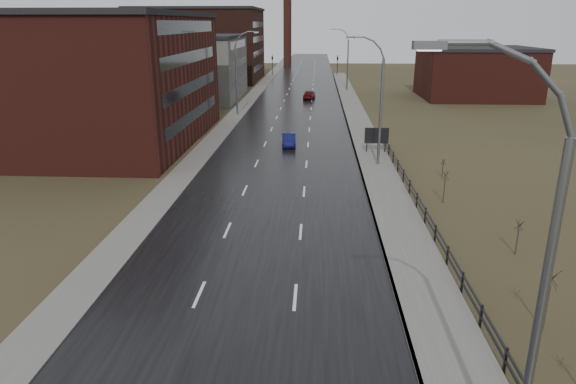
# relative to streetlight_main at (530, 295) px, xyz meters

# --- Properties ---
(road) EXTENTS (14.00, 300.00, 0.06)m
(road) POSITION_rel_streetlight_main_xyz_m (-8.47, 58.00, -6.03)
(road) COLOR black
(road) RESTS_ON ground
(sidewalk_right) EXTENTS (3.20, 180.00, 0.18)m
(sidewalk_right) POSITION_rel_streetlight_main_xyz_m (0.13, 33.00, -5.97)
(sidewalk_right) COLOR #595651
(sidewalk_right) RESTS_ON ground
(curb_right) EXTENTS (0.16, 180.00, 0.18)m
(curb_right) POSITION_rel_streetlight_main_xyz_m (-1.39, 33.00, -5.97)
(curb_right) COLOR slate
(curb_right) RESTS_ON ground
(sidewalk_left) EXTENTS (2.40, 260.00, 0.12)m
(sidewalk_left) POSITION_rel_streetlight_main_xyz_m (-16.67, 58.00, -6.00)
(sidewalk_left) COLOR #595651
(sidewalk_left) RESTS_ON ground
(warehouse_near) EXTENTS (22.44, 28.56, 13.50)m
(warehouse_near) POSITION_rel_streetlight_main_xyz_m (-29.46, 43.00, 0.70)
(warehouse_near) COLOR #471914
(warehouse_near) RESTS_ON ground
(warehouse_mid) EXTENTS (16.32, 20.40, 10.50)m
(warehouse_mid) POSITION_rel_streetlight_main_xyz_m (-26.46, 76.00, -0.80)
(warehouse_mid) COLOR slate
(warehouse_mid) RESTS_ON ground
(warehouse_far) EXTENTS (26.52, 24.48, 15.50)m
(warehouse_far) POSITION_rel_streetlight_main_xyz_m (-31.47, 106.00, 1.70)
(warehouse_far) COLOR #331611
(warehouse_far) RESTS_ON ground
(building_right) EXTENTS (18.36, 16.32, 8.50)m
(building_right) POSITION_rel_streetlight_main_xyz_m (21.83, 80.00, -1.80)
(building_right) COLOR #471914
(building_right) RESTS_ON ground
(smokestack) EXTENTS (2.70, 2.70, 30.70)m
(smokestack) POSITION_rel_streetlight_main_xyz_m (-14.47, 148.00, 9.44)
(smokestack) COLOR #331611
(smokestack) RESTS_ON ground
(streetlight_main) EXTENTS (3.91, 0.29, 12.11)m
(streetlight_main) POSITION_rel_streetlight_main_xyz_m (0.00, 0.00, 0.00)
(streetlight_main) COLOR slate
(streetlight_main) RESTS_ON ground
(streetlight_right_mid) EXTENTS (3.36, 0.28, 11.35)m
(streetlight_right_mid) POSITION_rel_streetlight_main_xyz_m (0.03, 34.00, -0.22)
(streetlight_right_mid) COLOR slate
(streetlight_right_mid) RESTS_ON ground
(streetlight_left) EXTENTS (3.36, 0.28, 11.35)m
(streetlight_left) POSITION_rel_streetlight_main_xyz_m (-16.17, 60.00, -0.22)
(streetlight_left) COLOR slate
(streetlight_left) RESTS_ON ground
(streetlight_right_far) EXTENTS (3.36, 0.28, 11.35)m
(streetlight_right_far) POSITION_rel_streetlight_main_xyz_m (0.03, 88.00, -0.22)
(streetlight_right_far) COLOR slate
(streetlight_right_far) RESTS_ON ground
(guardrail) EXTENTS (0.10, 53.05, 1.10)m
(guardrail) POSITION_rel_streetlight_main_xyz_m (1.83, 16.32, -5.35)
(guardrail) COLOR black
(guardrail) RESTS_ON ground
(shrub_c) EXTENTS (0.67, 0.71, 2.84)m
(shrub_c) POSITION_rel_streetlight_main_xyz_m (4.46, 7.99, -4.55)
(shrub_c) COLOR #382D23
(shrub_c) RESTS_ON ground
(shrub_d) EXTENTS (0.49, 0.52, 2.06)m
(shrub_d) POSITION_rel_streetlight_main_xyz_m (6.02, 15.55, -4.97)
(shrub_d) COLOR #382D23
(shrub_d) RESTS_ON ground
(shrub_e) EXTENTS (0.57, 0.61, 2.42)m
(shrub_e) POSITION_rel_streetlight_main_xyz_m (3.95, 24.15, -4.77)
(shrub_e) COLOR #382D23
(shrub_e) RESTS_ON ground
(shrub_f) EXTENTS (0.39, 0.41, 1.59)m
(shrub_f) POSITION_rel_streetlight_main_xyz_m (5.36, 30.73, -5.22)
(shrub_f) COLOR #382D23
(shrub_f) RESTS_ON ground
(billboard) EXTENTS (2.36, 0.17, 2.61)m
(billboard) POSITION_rel_streetlight_main_xyz_m (0.63, 38.64, -4.30)
(billboard) COLOR black
(billboard) RESTS_ON ground
(traffic_light_left) EXTENTS (0.58, 2.73, 5.30)m
(traffic_light_left) POSITION_rel_streetlight_main_xyz_m (-16.47, 118.00, -1.46)
(traffic_light_left) COLOR black
(traffic_light_left) RESTS_ON ground
(traffic_light_right) EXTENTS (0.58, 2.73, 5.30)m
(traffic_light_right) POSITION_rel_streetlight_main_xyz_m (-0.47, 118.00, -1.46)
(traffic_light_right) COLOR black
(traffic_light_right) RESTS_ON ground
(car_near) EXTENTS (1.59, 4.02, 1.30)m
(car_near) POSITION_rel_streetlight_main_xyz_m (-8.17, 41.23, -5.41)
(car_near) COLOR #0D0F45
(car_near) RESTS_ON ground
(car_far) EXTENTS (2.21, 4.64, 1.53)m
(car_far) POSITION_rel_streetlight_main_xyz_m (-6.64, 76.26, -5.29)
(car_far) COLOR #490C0C
(car_far) RESTS_ON ground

